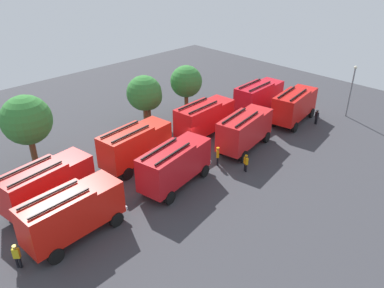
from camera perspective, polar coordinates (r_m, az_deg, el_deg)
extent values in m
plane|color=#38383D|center=(36.93, 0.00, -1.92)|extent=(64.12, 64.12, 0.00)
cube|color=red|center=(28.61, -13.30, -7.64)|extent=(2.37, 2.65, 2.60)
cube|color=#8C9EAD|center=(28.91, -11.70, -6.27)|extent=(0.23, 2.13, 1.46)
cube|color=red|center=(27.17, -19.35, -10.37)|extent=(4.96, 2.83, 2.90)
cube|color=black|center=(26.80, -20.63, -7.06)|extent=(4.32, 0.42, 0.12)
cube|color=black|center=(25.75, -19.11, -8.31)|extent=(4.32, 0.42, 0.12)
cube|color=silver|center=(29.81, -11.20, -8.48)|extent=(0.36, 2.38, 0.28)
cylinder|color=black|center=(30.43, -14.03, -8.94)|extent=(1.12, 0.43, 1.10)
cylinder|color=black|center=(28.81, -11.20, -10.96)|extent=(1.12, 0.43, 1.10)
cylinder|color=black|center=(28.73, -22.14, -12.96)|extent=(1.12, 0.43, 1.10)
cylinder|color=black|center=(27.01, -19.66, -15.44)|extent=(1.12, 0.43, 1.10)
cube|color=red|center=(33.37, -0.01, -1.28)|extent=(2.61, 2.85, 2.60)
cube|color=#8C9EAD|center=(33.98, 1.02, -0.11)|extent=(0.45, 2.11, 1.46)
cube|color=red|center=(30.91, -3.79, -3.61)|extent=(5.17, 3.31, 2.90)
cube|color=black|center=(30.51, -4.89, -0.70)|extent=(4.27, 0.88, 0.12)
cube|color=black|center=(29.74, -2.86, -1.44)|extent=(4.27, 0.88, 0.12)
cube|color=silver|center=(34.80, 1.14, -2.14)|extent=(0.62, 2.37, 0.28)
cylinder|color=black|center=(34.90, -1.42, -2.81)|extent=(1.14, 0.54, 1.10)
cylinder|color=black|center=(33.72, 1.85, -4.02)|extent=(1.14, 0.54, 1.10)
cylinder|color=black|center=(31.75, -6.76, -6.47)|extent=(1.14, 0.54, 1.10)
cylinder|color=black|center=(30.44, -3.35, -7.99)|extent=(1.14, 0.54, 1.10)
cube|color=red|center=(39.77, 9.56, 3.35)|extent=(2.60, 2.84, 2.60)
cube|color=#8C9EAD|center=(40.52, 10.28, 4.25)|extent=(0.45, 2.11, 1.46)
cube|color=red|center=(36.87, 7.09, 1.75)|extent=(5.16, 3.30, 2.90)
cube|color=black|center=(36.51, 6.30, 4.25)|extent=(4.27, 0.87, 0.12)
cube|color=black|center=(35.92, 8.20, 3.71)|extent=(4.27, 0.87, 0.12)
cube|color=silver|center=(41.24, 10.20, 2.46)|extent=(0.61, 2.37, 0.28)
cylinder|color=black|center=(41.06, 8.04, 1.90)|extent=(1.14, 0.54, 1.10)
cylinder|color=black|center=(40.15, 11.04, 1.01)|extent=(1.14, 0.54, 1.10)
cylinder|color=black|center=(37.24, 4.43, -0.77)|extent=(1.14, 0.54, 1.10)
cylinder|color=black|center=(36.23, 7.66, -1.83)|extent=(1.14, 0.54, 1.10)
cube|color=red|center=(46.89, 16.19, 6.48)|extent=(2.57, 2.82, 2.60)
cube|color=#8C9EAD|center=(47.72, 16.72, 7.18)|extent=(0.42, 2.11, 1.46)
cube|color=red|center=(43.77, 14.50, 5.38)|extent=(5.14, 3.24, 2.90)
cube|color=black|center=(43.45, 13.91, 7.52)|extent=(4.28, 0.81, 0.12)
cube|color=black|center=(42.99, 15.59, 7.09)|extent=(4.28, 0.81, 0.12)
cube|color=silver|center=(48.36, 16.55, 5.61)|extent=(0.58, 2.38, 0.28)
cylinder|color=black|center=(48.01, 14.72, 5.18)|extent=(1.14, 0.52, 1.10)
cylinder|color=black|center=(47.27, 17.38, 4.45)|extent=(1.14, 0.52, 1.10)
cylinder|color=black|center=(43.82, 12.18, 3.26)|extent=(1.14, 0.52, 1.10)
cylinder|color=black|center=(43.01, 15.05, 2.42)|extent=(1.14, 0.52, 1.10)
cube|color=red|center=(32.29, -17.21, -3.76)|extent=(2.54, 2.79, 2.60)
cube|color=#8C9EAD|center=(32.63, -15.83, -2.55)|extent=(0.38, 2.11, 1.46)
cube|color=red|center=(30.74, -22.43, -6.14)|extent=(5.11, 3.16, 2.90)
cube|color=black|center=(30.49, -23.65, -3.20)|extent=(4.29, 0.74, 0.12)
cube|color=black|center=(29.41, -22.27, -4.08)|extent=(4.29, 0.74, 0.12)
cube|color=silver|center=(33.45, -15.31, -4.61)|extent=(0.54, 2.38, 0.28)
cylinder|color=black|center=(34.05, -17.80, -5.17)|extent=(1.14, 0.50, 1.10)
cylinder|color=black|center=(32.35, -15.27, -6.66)|extent=(1.14, 0.50, 1.10)
cylinder|color=black|center=(32.16, -24.82, -8.75)|extent=(1.14, 0.50, 1.10)
cylinder|color=black|center=(30.36, -22.54, -10.58)|extent=(1.14, 0.50, 1.10)
cube|color=red|center=(36.57, -5.65, 1.34)|extent=(2.48, 2.74, 2.60)
cube|color=#8C9EAD|center=(37.11, -4.55, 2.34)|extent=(0.33, 2.12, 1.46)
cube|color=red|center=(34.40, -9.71, -0.47)|extent=(5.06, 3.05, 2.90)
cube|color=black|center=(34.17, -10.69, 2.19)|extent=(4.30, 0.63, 0.12)
cube|color=black|center=(33.22, -9.12, 1.55)|extent=(4.30, 0.63, 0.12)
cube|color=silver|center=(37.85, -4.31, 0.42)|extent=(0.48, 2.38, 0.28)
cylinder|color=black|center=(38.17, -6.63, -0.13)|extent=(1.13, 0.48, 1.10)
cylinder|color=black|center=(36.68, -3.97, -1.24)|extent=(1.13, 0.48, 1.10)
cylinder|color=black|center=(35.40, -12.23, -3.03)|extent=(1.13, 0.48, 1.10)
cylinder|color=black|center=(33.78, -9.60, -4.38)|extent=(1.13, 0.48, 1.10)
cube|color=red|center=(41.81, 4.05, 4.94)|extent=(2.37, 2.65, 2.60)
cube|color=#8C9EAD|center=(42.47, 4.94, 5.73)|extent=(0.23, 2.13, 1.46)
cube|color=red|center=(39.26, 0.90, 3.66)|extent=(4.96, 2.83, 2.90)
cube|color=black|center=(39.06, 0.15, 6.04)|extent=(4.32, 0.43, 0.12)
cube|color=black|center=(38.23, 1.70, 5.52)|extent=(4.32, 0.43, 0.12)
cube|color=silver|center=(43.15, 4.98, 3.99)|extent=(0.37, 2.38, 0.28)
cylinder|color=black|center=(43.25, 2.89, 3.55)|extent=(1.12, 0.43, 1.10)
cylinder|color=black|center=(41.94, 5.44, 2.63)|extent=(1.12, 0.43, 1.10)
cylinder|color=black|center=(39.91, -1.55, 1.38)|extent=(1.12, 0.43, 1.10)
cylinder|color=black|center=(38.48, 1.06, 0.32)|extent=(1.12, 0.43, 1.10)
cube|color=red|center=(48.44, 11.50, 7.73)|extent=(2.37, 2.64, 2.60)
cube|color=#8C9EAD|center=(49.20, 12.18, 8.36)|extent=(0.22, 2.13, 1.46)
cube|color=red|center=(45.57, 9.21, 6.83)|extent=(4.96, 2.82, 2.90)
cube|color=black|center=(45.39, 8.63, 8.90)|extent=(4.32, 0.41, 0.12)
cube|color=black|center=(44.70, 10.10, 8.48)|extent=(4.32, 0.41, 0.12)
cube|color=silver|center=(49.82, 12.10, 6.82)|extent=(0.36, 2.38, 0.28)
cylinder|color=black|center=(49.71, 10.28, 6.45)|extent=(1.12, 0.42, 1.10)
cylinder|color=black|center=(48.61, 12.66, 5.71)|extent=(1.12, 0.42, 1.10)
cylinder|color=black|center=(45.88, 6.97, 4.85)|extent=(1.12, 0.42, 1.10)
cylinder|color=black|center=(44.68, 9.47, 4.01)|extent=(1.12, 0.42, 1.10)
cylinder|color=black|center=(39.96, -7.73, 0.93)|extent=(0.16, 0.16, 0.83)
cylinder|color=black|center=(39.77, -7.68, 0.80)|extent=(0.16, 0.16, 0.83)
cube|color=gold|center=(39.52, -7.77, 1.86)|extent=(0.41, 0.48, 0.72)
sphere|color=tan|center=(39.31, -7.81, 2.49)|extent=(0.23, 0.23, 0.23)
cylinder|color=gold|center=(39.27, -7.82, 2.61)|extent=(0.29, 0.29, 0.07)
cylinder|color=black|center=(34.75, 8.07, -3.58)|extent=(0.16, 0.16, 0.76)
cylinder|color=black|center=(34.90, 7.88, -3.42)|extent=(0.16, 0.16, 0.76)
cube|color=orange|center=(34.46, 8.05, -2.49)|extent=(0.36, 0.47, 0.66)
sphere|color=brown|center=(34.25, 8.10, -1.86)|extent=(0.21, 0.21, 0.21)
cylinder|color=orange|center=(34.20, 8.11, -1.74)|extent=(0.27, 0.27, 0.06)
cylinder|color=black|center=(35.60, 3.82, -2.44)|extent=(0.16, 0.16, 0.84)
cylinder|color=black|center=(35.42, 3.82, -2.61)|extent=(0.16, 0.16, 0.84)
cube|color=orange|center=(35.12, 3.86, -1.42)|extent=(0.47, 0.46, 0.73)
sphere|color=brown|center=(34.89, 3.89, -0.73)|extent=(0.24, 0.24, 0.24)
cylinder|color=orange|center=(34.84, 3.89, -0.60)|extent=(0.30, 0.30, 0.07)
cylinder|color=black|center=(27.59, -24.21, -15.79)|extent=(0.16, 0.16, 0.83)
cylinder|color=black|center=(27.66, -24.63, -15.75)|extent=(0.16, 0.16, 0.83)
cube|color=gold|center=(27.13, -24.75, -14.57)|extent=(0.47, 0.46, 0.72)
sphere|color=#9E704C|center=(26.83, -24.95, -13.80)|extent=(0.23, 0.23, 0.23)
cylinder|color=gold|center=(26.77, -24.99, -13.65)|extent=(0.29, 0.29, 0.07)
cylinder|color=black|center=(45.61, 18.07, 3.24)|extent=(0.16, 0.16, 0.76)
cylinder|color=black|center=(45.76, 17.91, 3.35)|extent=(0.16, 0.16, 0.76)
cube|color=black|center=(45.41, 18.12, 4.11)|extent=(0.38, 0.48, 0.66)
sphere|color=brown|center=(45.24, 18.20, 4.62)|extent=(0.22, 0.22, 0.22)
cylinder|color=black|center=(45.21, 18.22, 4.72)|extent=(0.27, 0.27, 0.06)
cylinder|color=brown|center=(37.75, -22.53, -1.16)|extent=(0.55, 0.55, 2.76)
sphere|color=#337A33|center=(36.40, -23.45, 3.32)|extent=(4.41, 4.41, 4.41)
cylinder|color=brown|center=(42.76, -6.92, 4.02)|extent=(0.48, 0.48, 2.38)
sphere|color=#337A33|center=(41.71, -7.14, 7.55)|extent=(3.81, 3.81, 3.81)
cylinder|color=brown|center=(43.74, -6.37, 4.29)|extent=(0.39, 0.39, 1.93)
sphere|color=#337A33|center=(42.89, -6.53, 7.07)|extent=(3.08, 3.08, 3.08)
cylinder|color=brown|center=(46.26, -0.85, 6.08)|extent=(0.47, 0.47, 2.34)
sphere|color=#337A33|center=(45.30, -0.87, 9.32)|extent=(3.74, 3.74, 3.74)
cone|color=#F2600C|center=(40.41, 5.71, 1.21)|extent=(0.43, 0.43, 0.62)
cone|color=#F2600C|center=(49.97, 7.84, 6.46)|extent=(0.43, 0.43, 0.62)
cylinder|color=slate|center=(48.21, 22.53, 7.01)|extent=(0.16, 0.16, 5.75)
sphere|color=#F2EFCC|center=(47.32, 23.21, 10.45)|extent=(0.36, 0.36, 0.36)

